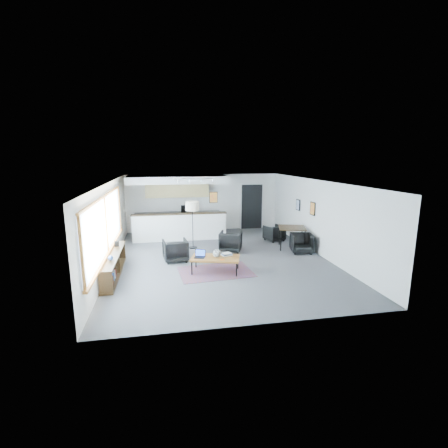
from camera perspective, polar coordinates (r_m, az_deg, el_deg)
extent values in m
cube|color=#4B4B4E|center=(11.07, -0.68, -6.10)|extent=(7.00, 9.00, 0.01)
cube|color=white|center=(10.56, -0.72, 7.49)|extent=(7.00, 9.00, 0.01)
cube|color=silver|center=(15.14, -3.65, 3.80)|extent=(7.00, 0.01, 2.60)
cube|color=silver|center=(6.49, 6.23, -7.10)|extent=(7.00, 0.01, 2.60)
cube|color=silver|center=(10.72, -19.48, -0.17)|extent=(0.01, 9.00, 2.60)
cube|color=silver|center=(11.85, 16.25, 1.12)|extent=(0.01, 9.00, 2.60)
cube|color=#8CBFFF|center=(9.81, -20.13, -0.09)|extent=(0.02, 5.80, 1.55)
cube|color=brown|center=(9.99, -19.64, -4.58)|extent=(0.10, 5.95, 0.06)
cube|color=brown|center=(9.68, -20.35, 4.56)|extent=(0.06, 5.95, 0.06)
cube|color=brown|center=(7.04, -23.72, -4.85)|extent=(0.06, 0.06, 1.60)
cube|color=brown|center=(9.80, -20.02, -0.08)|extent=(0.06, 0.06, 1.60)
cube|color=brown|center=(12.63, -17.96, 2.58)|extent=(0.06, 0.06, 1.60)
cube|color=#342312|center=(9.89, -18.89, -5.16)|extent=(0.35, 3.00, 0.05)
cube|color=#342312|center=(10.07, -18.68, -8.27)|extent=(0.35, 3.00, 0.05)
cube|color=#342312|center=(8.63, -20.11, -9.77)|extent=(0.33, 0.04, 0.55)
cube|color=#342312|center=(9.98, -18.78, -6.76)|extent=(0.33, 0.04, 0.55)
cube|color=#342312|center=(11.35, -17.79, -4.46)|extent=(0.33, 0.04, 0.55)
cube|color=#3359A5|center=(8.82, -19.88, -10.36)|extent=(0.18, 0.04, 0.20)
cube|color=silver|center=(8.97, -19.71, -9.90)|extent=(0.18, 0.04, 0.22)
cube|color=maroon|center=(9.13, -19.55, -9.45)|extent=(0.18, 0.04, 0.24)
cube|color=#342312|center=(9.29, -19.39, -9.19)|extent=(0.18, 0.04, 0.20)
cube|color=#3359A5|center=(9.45, -19.24, -8.77)|extent=(0.18, 0.04, 0.22)
cube|color=silver|center=(9.60, -19.10, -8.36)|extent=(0.18, 0.04, 0.24)
cube|color=maroon|center=(9.76, -18.95, -8.13)|extent=(0.18, 0.04, 0.20)
cube|color=#342312|center=(9.92, -18.81, -7.75)|extent=(0.18, 0.04, 0.22)
cube|color=#3359A5|center=(10.08, -18.68, -7.38)|extent=(0.18, 0.03, 0.24)
cube|color=silver|center=(10.24, -18.55, -7.18)|extent=(0.18, 0.03, 0.20)
cube|color=maroon|center=(10.40, -18.43, -6.82)|extent=(0.18, 0.03, 0.22)
cube|color=#342312|center=(10.56, -18.31, -6.48)|extent=(0.18, 0.04, 0.24)
cube|color=black|center=(10.62, -18.34, -3.33)|extent=(0.14, 0.02, 0.18)
sphere|color=#264C99|center=(9.29, -19.32, -5.66)|extent=(0.14, 0.14, 0.14)
cube|color=white|center=(13.40, -7.75, -0.59)|extent=(3.80, 0.25, 1.10)
cube|color=#342312|center=(13.29, -7.82, 1.77)|extent=(3.85, 0.32, 0.04)
cube|color=white|center=(14.84, -8.04, 0.21)|extent=(3.80, 0.60, 0.90)
cube|color=#2D2D2D|center=(14.75, -8.09, 1.96)|extent=(3.82, 0.62, 0.04)
cube|color=#D2B86F|center=(14.76, -8.23, 6.04)|extent=(2.80, 0.35, 0.70)
cube|color=white|center=(14.02, -8.17, 7.80)|extent=(4.20, 1.80, 0.30)
cube|color=black|center=(13.34, -1.87, 4.69)|extent=(0.35, 0.03, 0.45)
cube|color=orange|center=(13.33, -1.86, 4.69)|extent=(0.30, 0.01, 0.40)
cube|color=black|center=(15.54, 4.86, 3.06)|extent=(1.00, 0.12, 2.10)
cube|color=white|center=(15.42, 2.99, 3.01)|extent=(0.06, 0.10, 2.10)
cube|color=white|center=(15.69, 6.69, 3.10)|extent=(0.06, 0.10, 2.10)
cube|color=white|center=(15.42, 4.92, 6.99)|extent=(1.10, 0.10, 0.06)
cube|color=silver|center=(12.66, -5.15, 7.95)|extent=(1.60, 0.04, 0.04)
cylinder|color=silver|center=(12.62, -8.11, 7.51)|extent=(0.07, 0.07, 0.09)
cylinder|color=silver|center=(12.65, -6.05, 7.57)|extent=(0.07, 0.07, 0.09)
cylinder|color=silver|center=(12.70, -4.01, 7.62)|extent=(0.07, 0.07, 0.09)
cylinder|color=silver|center=(12.76, -1.98, 7.66)|extent=(0.07, 0.07, 0.09)
cube|color=black|center=(12.14, 15.32, 2.62)|extent=(0.03, 0.38, 0.48)
cube|color=orange|center=(12.14, 15.26, 2.62)|extent=(0.00, 0.32, 0.42)
cube|color=black|center=(13.32, 12.89, 3.30)|extent=(0.03, 0.34, 0.44)
cube|color=#859FC5|center=(13.31, 12.83, 3.30)|extent=(0.00, 0.28, 0.38)
cube|color=#52303F|center=(9.83, -1.50, -8.38)|extent=(2.25, 1.64, 0.01)
cube|color=brown|center=(9.70, -1.51, -5.99)|extent=(1.57, 1.13, 0.05)
cube|color=black|center=(9.56, -5.67, -7.75)|extent=(0.04, 0.04, 0.41)
cube|color=black|center=(10.17, -4.95, -6.53)|extent=(0.04, 0.04, 0.41)
cube|color=black|center=(9.40, 2.23, -8.04)|extent=(0.04, 0.04, 0.41)
cube|color=black|center=(10.02, 2.46, -6.78)|extent=(0.04, 0.04, 0.41)
cube|color=black|center=(9.40, -1.76, -6.79)|extent=(1.30, 0.41, 0.03)
cube|color=black|center=(10.01, -1.28, -5.61)|extent=(1.30, 0.41, 0.03)
cube|color=black|center=(9.66, -4.31, -5.87)|extent=(0.36, 0.31, 0.02)
cube|color=black|center=(9.73, -4.17, -5.06)|extent=(0.30, 0.15, 0.20)
cube|color=blue|center=(9.73, -4.18, -5.07)|extent=(0.27, 0.13, 0.17)
sphere|color=gray|center=(9.63, -1.23, -5.16)|extent=(0.25, 0.25, 0.25)
cube|color=silver|center=(9.84, 0.46, -5.46)|extent=(0.35, 0.31, 0.03)
cube|color=#3359A5|center=(9.83, 0.46, -5.29)|extent=(0.32, 0.29, 0.03)
cube|color=silver|center=(9.80, 0.47, -5.17)|extent=(0.29, 0.26, 0.03)
cube|color=#E5590C|center=(9.45, -0.33, -6.27)|extent=(0.13, 0.13, 0.01)
imported|color=black|center=(10.84, -8.55, -4.42)|extent=(0.85, 0.80, 0.79)
imported|color=black|center=(11.83, 1.19, -2.89)|extent=(0.97, 0.94, 0.80)
cylinder|color=black|center=(12.37, -5.45, -4.12)|extent=(0.39, 0.39, 0.03)
cylinder|color=black|center=(12.19, -5.52, -0.69)|extent=(0.03, 0.03, 1.49)
cylinder|color=beige|center=(12.04, -5.60, 3.17)|extent=(0.65, 0.65, 0.33)
cube|color=#342312|center=(12.37, 11.88, -0.64)|extent=(1.20, 1.20, 0.04)
cylinder|color=black|center=(12.02, 9.96, -2.91)|extent=(0.05, 0.05, 0.77)
cylinder|color=black|center=(12.84, 9.74, -1.96)|extent=(0.05, 0.05, 0.77)
cylinder|color=black|center=(12.10, 14.00, -2.99)|extent=(0.05, 0.05, 0.77)
cylinder|color=black|center=(12.92, 13.52, -2.03)|extent=(0.05, 0.05, 0.77)
imported|color=black|center=(11.97, 13.50, -3.41)|extent=(0.74, 0.70, 0.65)
imported|color=black|center=(13.45, 8.80, -1.66)|extent=(0.73, 0.71, 0.60)
imported|color=black|center=(14.74, -6.51, 2.80)|extent=(0.55, 0.32, 0.37)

